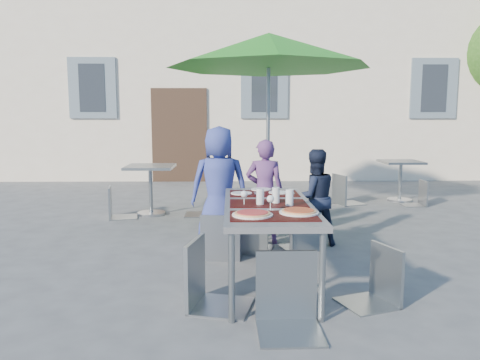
{
  "coord_description": "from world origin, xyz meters",
  "views": [
    {
      "loc": [
        -0.8,
        -3.63,
        1.55
      ],
      "look_at": [
        -0.69,
        1.5,
        0.85
      ],
      "focal_mm": 35.0,
      "sensor_mm": 36.0,
      "label": 1
    }
  ],
  "objects_px": {
    "dining_table": "(268,209)",
    "chair_0": "(221,208)",
    "chair_4": "(378,241)",
    "cafe_table_0": "(151,180)",
    "chair_3": "(208,232)",
    "pizza_near_right": "(299,211)",
    "chair_2": "(303,208)",
    "child_0": "(219,185)",
    "bg_chair_r_0": "(206,177)",
    "patio_umbrella": "(269,52)",
    "pizza_near_left": "(252,214)",
    "child_2": "(314,198)",
    "cafe_table_1": "(401,174)",
    "bg_chair_l_1": "(345,171)",
    "child_1": "(265,192)",
    "chair_5": "(289,246)",
    "bg_chair_r_1": "(419,178)",
    "bg_chair_l_0": "(116,183)",
    "chair_1": "(250,201)"
  },
  "relations": [
    {
      "from": "dining_table",
      "to": "chair_0",
      "type": "relative_size",
      "value": 1.92
    },
    {
      "from": "chair_4",
      "to": "cafe_table_0",
      "type": "height_order",
      "value": "chair_4"
    },
    {
      "from": "chair_3",
      "to": "chair_4",
      "type": "xyz_separation_m",
      "value": [
        1.4,
        0.04,
        -0.09
      ]
    },
    {
      "from": "pizza_near_right",
      "to": "chair_0",
      "type": "relative_size",
      "value": 0.34
    },
    {
      "from": "dining_table",
      "to": "chair_2",
      "type": "xyz_separation_m",
      "value": [
        0.48,
        1.03,
        -0.19
      ]
    },
    {
      "from": "child_0",
      "to": "bg_chair_r_0",
      "type": "relative_size",
      "value": 1.4
    },
    {
      "from": "patio_umbrella",
      "to": "cafe_table_0",
      "type": "height_order",
      "value": "patio_umbrella"
    },
    {
      "from": "pizza_near_right",
      "to": "bg_chair_r_0",
      "type": "relative_size",
      "value": 0.32
    },
    {
      "from": "pizza_near_left",
      "to": "chair_4",
      "type": "relative_size",
      "value": 0.36
    },
    {
      "from": "chair_4",
      "to": "cafe_table_0",
      "type": "xyz_separation_m",
      "value": [
        -2.47,
        3.58,
        0.02
      ]
    },
    {
      "from": "child_2",
      "to": "cafe_table_0",
      "type": "xyz_separation_m",
      "value": [
        -2.26,
        1.79,
        -0.03
      ]
    },
    {
      "from": "child_0",
      "to": "cafe_table_1",
      "type": "relative_size",
      "value": 1.93
    },
    {
      "from": "chair_0",
      "to": "chair_4",
      "type": "height_order",
      "value": "chair_0"
    },
    {
      "from": "bg_chair_l_1",
      "to": "chair_4",
      "type": "bearing_deg",
      "value": -100.3
    },
    {
      "from": "patio_umbrella",
      "to": "bg_chair_l_1",
      "type": "distance_m",
      "value": 2.63
    },
    {
      "from": "pizza_near_left",
      "to": "bg_chair_l_1",
      "type": "relative_size",
      "value": 0.33
    },
    {
      "from": "child_2",
      "to": "patio_umbrella",
      "type": "relative_size",
      "value": 0.39
    },
    {
      "from": "pizza_near_right",
      "to": "child_1",
      "type": "distance_m",
      "value": 1.86
    },
    {
      "from": "chair_5",
      "to": "bg_chair_r_1",
      "type": "height_order",
      "value": "chair_5"
    },
    {
      "from": "patio_umbrella",
      "to": "bg_chair_r_0",
      "type": "relative_size",
      "value": 2.95
    },
    {
      "from": "pizza_near_left",
      "to": "bg_chair_r_0",
      "type": "relative_size",
      "value": 0.32
    },
    {
      "from": "chair_5",
      "to": "bg_chair_l_0",
      "type": "bearing_deg",
      "value": 119.68
    },
    {
      "from": "cafe_table_0",
      "to": "child_1",
      "type": "bearing_deg",
      "value": -44.9
    },
    {
      "from": "bg_chair_l_0",
      "to": "pizza_near_left",
      "type": "bearing_deg",
      "value": -60.48
    },
    {
      "from": "child_1",
      "to": "chair_4",
      "type": "bearing_deg",
      "value": 120.81
    },
    {
      "from": "bg_chair_r_0",
      "to": "bg_chair_r_1",
      "type": "height_order",
      "value": "bg_chair_r_0"
    },
    {
      "from": "cafe_table_1",
      "to": "chair_3",
      "type": "bearing_deg",
      "value": -124.79
    },
    {
      "from": "child_0",
      "to": "bg_chair_r_1",
      "type": "xyz_separation_m",
      "value": [
        3.41,
        2.34,
        -0.23
      ]
    },
    {
      "from": "dining_table",
      "to": "cafe_table_0",
      "type": "relative_size",
      "value": 2.35
    },
    {
      "from": "dining_table",
      "to": "cafe_table_1",
      "type": "height_order",
      "value": "dining_table"
    },
    {
      "from": "dining_table",
      "to": "chair_5",
      "type": "xyz_separation_m",
      "value": [
        0.07,
        -0.95,
        -0.08
      ]
    },
    {
      "from": "child_0",
      "to": "chair_1",
      "type": "relative_size",
      "value": 1.4
    },
    {
      "from": "pizza_near_right",
      "to": "cafe_table_0",
      "type": "height_order",
      "value": "same"
    },
    {
      "from": "chair_3",
      "to": "cafe_table_0",
      "type": "xyz_separation_m",
      "value": [
        -1.07,
        3.62,
        -0.07
      ]
    },
    {
      "from": "dining_table",
      "to": "child_0",
      "type": "relative_size",
      "value": 1.29
    },
    {
      "from": "pizza_near_right",
      "to": "chair_0",
      "type": "height_order",
      "value": "chair_0"
    },
    {
      "from": "pizza_near_right",
      "to": "child_0",
      "type": "distance_m",
      "value": 1.99
    },
    {
      "from": "child_2",
      "to": "chair_5",
      "type": "xyz_separation_m",
      "value": [
        -0.58,
        -2.22,
        0.04
      ]
    },
    {
      "from": "bg_chair_l_0",
      "to": "bg_chair_r_0",
      "type": "xyz_separation_m",
      "value": [
        1.36,
        0.17,
        0.06
      ]
    },
    {
      "from": "child_0",
      "to": "chair_3",
      "type": "relative_size",
      "value": 1.36
    },
    {
      "from": "chair_3",
      "to": "bg_chair_r_1",
      "type": "height_order",
      "value": "chair_3"
    },
    {
      "from": "chair_2",
      "to": "pizza_near_left",
      "type": "bearing_deg",
      "value": -112.57
    },
    {
      "from": "pizza_near_left",
      "to": "chair_2",
      "type": "distance_m",
      "value": 1.72
    },
    {
      "from": "cafe_table_1",
      "to": "bg_chair_l_0",
      "type": "bearing_deg",
      "value": -164.57
    },
    {
      "from": "child_2",
      "to": "chair_2",
      "type": "height_order",
      "value": "child_2"
    },
    {
      "from": "chair_2",
      "to": "chair_3",
      "type": "xyz_separation_m",
      "value": [
        -1.01,
        -1.59,
        0.12
      ]
    },
    {
      "from": "cafe_table_1",
      "to": "bg_chair_l_1",
      "type": "relative_size",
      "value": 0.73
    },
    {
      "from": "chair_4",
      "to": "bg_chair_l_1",
      "type": "relative_size",
      "value": 0.9
    },
    {
      "from": "pizza_near_right",
      "to": "bg_chair_r_1",
      "type": "relative_size",
      "value": 0.39
    },
    {
      "from": "chair_3",
      "to": "cafe_table_1",
      "type": "distance_m",
      "value": 5.78
    }
  ]
}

